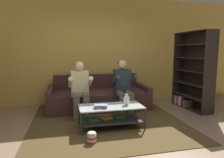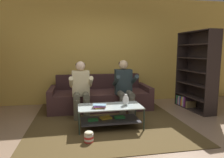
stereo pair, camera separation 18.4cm
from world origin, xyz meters
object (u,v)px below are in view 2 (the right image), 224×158
popcorn_tub (89,137)px  coffee_table (110,113)px  vase (126,100)px  couch (100,97)px  person_seated_left (81,87)px  book_stack (99,106)px  bookshelf (196,77)px  person_seated_right (124,85)px

popcorn_tub → coffee_table: bearing=52.6°
coffee_table → vase: vase is taller
couch → person_seated_left: size_ratio=2.04×
book_stack → bookshelf: bookshelf is taller
couch → person_seated_right: person_seated_right is taller
person_seated_left → person_seated_right: (0.98, 0.00, 0.01)m
person_seated_left → popcorn_tub: bearing=-86.9°
person_seated_right → popcorn_tub: 1.72m
couch → vase: (0.32, -1.36, 0.24)m
person_seated_right → popcorn_tub: (-0.90, -1.34, -0.57)m
person_seated_right → coffee_table: bearing=-121.1°
vase → coffee_table: bearing=179.3°
coffee_table → book_stack: 0.29m
bookshelf → popcorn_tub: (-2.72, -1.41, -0.71)m
couch → person_seated_left: (-0.49, -0.58, 0.39)m
person_seated_right → bookshelf: bookshelf is taller
vase → book_stack: bearing=-170.2°
person_seated_right → vase: person_seated_right is taller
couch → popcorn_tub: 1.97m
person_seated_right → coffee_table: size_ratio=1.04×
bookshelf → person_seated_left: bearing=-178.6°
person_seated_left → person_seated_right: 0.98m
person_seated_right → book_stack: person_seated_right is taller
couch → person_seated_right: size_ratio=2.01×
couch → popcorn_tub: (-0.41, -1.92, -0.18)m
person_seated_right → couch: bearing=130.2°
vase → book_stack: (-0.51, -0.09, -0.07)m
couch → bookshelf: bearing=-12.5°
bookshelf → vase: bearing=-156.9°
couch → coffee_table: bearing=-89.2°
coffee_table → bookshelf: 2.50m
person_seated_left → vase: bearing=-43.8°
person_seated_left → coffee_table: bearing=-56.9°
couch → vase: couch is taller
popcorn_tub → person_seated_left: bearing=93.1°
couch → vase: bearing=-76.5°
person_seated_left → popcorn_tub: size_ratio=6.52×
person_seated_left → bookshelf: 2.80m
couch → popcorn_tub: couch is taller
book_stack → bookshelf: bearing=20.6°
person_seated_left → person_seated_right: person_seated_right is taller
person_seated_right → popcorn_tub: person_seated_right is taller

